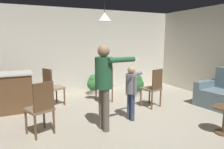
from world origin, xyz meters
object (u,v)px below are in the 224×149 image
object	(u,v)px
dining_chair_by_counter	(41,106)
dining_chair_centre_back	(52,86)
person_adult	(104,78)
kitchen_counter	(5,93)
dining_chair_near_wall	(105,83)
dining_chair_spare	(153,87)
person_child	(131,87)
potted_plant_corner	(94,83)
potted_plant_by_wall	(136,84)

from	to	relation	value
dining_chair_by_counter	dining_chair_centre_back	distance (m)	1.72
person_adult	kitchen_counter	bearing A→B (deg)	-143.46
dining_chair_near_wall	dining_chair_spare	world-z (taller)	same
person_adult	person_child	xyz separation A→B (m)	(0.72, 0.22, -0.28)
kitchen_counter	dining_chair_near_wall	bearing A→B (deg)	-5.09
dining_chair_spare	dining_chair_centre_back	bearing A→B (deg)	136.24
person_adult	dining_chair_near_wall	bearing A→B (deg)	150.65
person_adult	dining_chair_centre_back	distance (m)	2.09
person_child	potted_plant_corner	size ratio (longest dim) A/B	1.84
dining_chair_near_wall	potted_plant_by_wall	world-z (taller)	dining_chair_near_wall
person_child	dining_chair_by_counter	xyz separation A→B (m)	(-1.85, 0.04, -0.19)
dining_chair_centre_back	kitchen_counter	bearing A→B (deg)	-113.18
dining_chair_near_wall	dining_chair_spare	bearing A→B (deg)	-41.33
potted_plant_corner	kitchen_counter	bearing A→B (deg)	-164.58
dining_chair_near_wall	potted_plant_corner	bearing A→B (deg)	93.72
person_adult	potted_plant_by_wall	distance (m)	2.66
dining_chair_spare	potted_plant_corner	world-z (taller)	dining_chair_spare
kitchen_counter	potted_plant_by_wall	size ratio (longest dim) A/B	1.81
person_adult	potted_plant_by_wall	world-z (taller)	person_adult
person_adult	person_child	world-z (taller)	person_adult
kitchen_counter	dining_chair_centre_back	bearing A→B (deg)	0.76
dining_chair_centre_back	dining_chair_spare	size ratio (longest dim) A/B	1.00
person_child	kitchen_counter	bearing A→B (deg)	-131.90
dining_chair_near_wall	potted_plant_corner	world-z (taller)	dining_chair_near_wall
person_child	person_adult	bearing A→B (deg)	-80.44
person_adult	potted_plant_by_wall	xyz separation A→B (m)	(1.83, 1.82, -0.63)
person_adult	potted_plant_corner	distance (m)	2.77
kitchen_counter	person_child	size ratio (longest dim) A/B	1.07
kitchen_counter	potted_plant_by_wall	bearing A→B (deg)	-1.38
person_child	potted_plant_corner	distance (m)	2.40
kitchen_counter	dining_chair_spare	world-z (taller)	dining_chair_spare
person_adult	dining_chair_spare	world-z (taller)	person_adult
dining_chair_near_wall	kitchen_counter	bearing A→B (deg)	178.65
kitchen_counter	potted_plant_corner	xyz separation A→B (m)	(2.48, 0.69, -0.12)
dining_chair_centre_back	dining_chair_spare	distance (m)	2.62
dining_chair_spare	kitchen_counter	bearing A→B (deg)	144.23
potted_plant_by_wall	kitchen_counter	bearing A→B (deg)	178.62
dining_chair_centre_back	potted_plant_by_wall	bearing A→B (deg)	63.76
person_child	potted_plant_by_wall	bearing A→B (deg)	137.51
kitchen_counter	dining_chair_near_wall	world-z (taller)	dining_chair_near_wall
dining_chair_by_counter	dining_chair_centre_back	bearing A→B (deg)	53.17
kitchen_counter	person_adult	xyz separation A→B (m)	(1.76, -1.91, 0.54)
kitchen_counter	dining_chair_spare	bearing A→B (deg)	-18.81
dining_chair_near_wall	potted_plant_corner	xyz separation A→B (m)	(0.00, 0.91, -0.19)
dining_chair_by_counter	potted_plant_by_wall	bearing A→B (deg)	6.31
dining_chair_spare	potted_plant_corner	xyz separation A→B (m)	(-0.94, 1.85, -0.19)
person_child	dining_chair_near_wall	distance (m)	1.47
kitchen_counter	potted_plant_corner	bearing A→B (deg)	15.42
kitchen_counter	person_child	world-z (taller)	person_child
person_adult	dining_chair_near_wall	distance (m)	1.89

